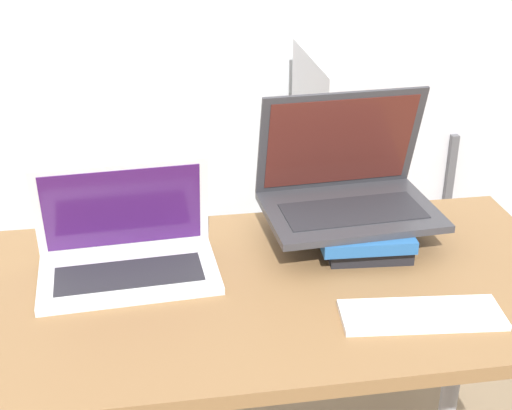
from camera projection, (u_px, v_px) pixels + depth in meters
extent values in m
cube|color=brown|center=(244.00, 292.00, 1.45)|extent=(1.37, 0.64, 0.03)
cylinder|color=gray|center=(458.00, 337.00, 1.93)|extent=(0.05, 0.05, 0.72)
cube|color=silver|center=(129.00, 275.00, 1.46)|extent=(0.37, 0.23, 0.02)
cube|color=#232328|center=(129.00, 274.00, 1.45)|extent=(0.30, 0.13, 0.00)
cube|color=silver|center=(122.00, 207.00, 1.49)|extent=(0.36, 0.06, 0.21)
cube|color=#381451|center=(123.00, 208.00, 1.49)|extent=(0.33, 0.05, 0.18)
cube|color=black|center=(362.00, 235.00, 1.59)|extent=(0.19, 0.23, 0.04)
cube|color=#235693|center=(358.00, 223.00, 1.58)|extent=(0.21, 0.26, 0.03)
cube|color=#333338|center=(350.00, 212.00, 1.58)|extent=(0.39, 0.28, 0.02)
cube|color=#232328|center=(353.00, 211.00, 1.56)|extent=(0.32, 0.15, 0.00)
cube|color=#333338|center=(340.00, 141.00, 1.60)|extent=(0.38, 0.10, 0.25)
cube|color=#4C1E19|center=(340.00, 142.00, 1.60)|extent=(0.34, 0.08, 0.22)
cube|color=white|center=(422.00, 315.00, 1.34)|extent=(0.31, 0.13, 0.01)
cube|color=silver|center=(422.00, 312.00, 1.33)|extent=(0.29, 0.11, 0.00)
cube|color=silver|center=(374.00, 187.00, 2.53)|extent=(0.50, 0.52, 0.96)
cube|color=#4C4C51|center=(446.00, 205.00, 2.29)|extent=(0.02, 0.02, 0.48)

